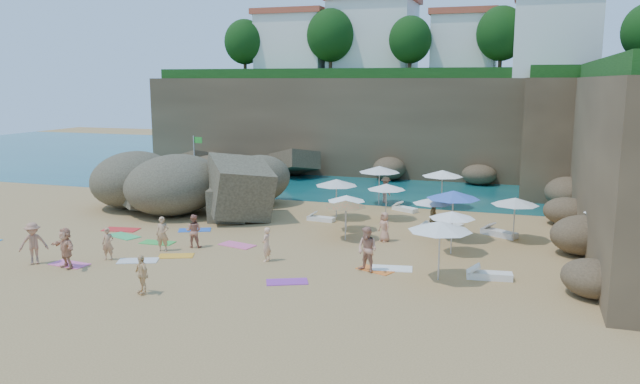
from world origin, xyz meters
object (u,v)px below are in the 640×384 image
(person_stand_0, at_px, (163,234))
(person_stand_6, at_px, (266,244))
(person_stand_4, at_px, (384,227))
(person_stand_1, at_px, (194,231))
(person_stand_3, at_px, (433,219))
(rock_outcrop, at_px, (209,206))
(person_stand_2, at_px, (386,190))
(parasol_2, at_px, (386,187))
(parasol_1, at_px, (379,169))
(person_stand_5, at_px, (188,184))
(flag_pole, at_px, (196,155))
(parasol_0, at_px, (442,173))
(lounger_0, at_px, (321,219))

(person_stand_0, relative_size, person_stand_6, 1.07)
(person_stand_4, xyz_separation_m, person_stand_6, (-4.17, -4.99, 0.02))
(person_stand_1, relative_size, person_stand_3, 0.95)
(rock_outcrop, bearing_deg, person_stand_2, 23.55)
(person_stand_6, bearing_deg, parasol_2, 164.54)
(person_stand_0, bearing_deg, rock_outcrop, 89.29)
(person_stand_0, height_order, person_stand_3, person_stand_3)
(person_stand_3, height_order, person_stand_6, person_stand_3)
(parasol_1, relative_size, person_stand_2, 1.53)
(person_stand_3, height_order, person_stand_5, person_stand_3)
(flag_pole, bearing_deg, person_stand_4, -33.22)
(person_stand_3, bearing_deg, person_stand_5, 68.24)
(rock_outcrop, bearing_deg, flag_pole, 125.38)
(parasol_1, bearing_deg, flag_pole, 172.47)
(flag_pole, height_order, person_stand_0, flag_pole)
(parasol_0, relative_size, person_stand_2, 1.47)
(parasol_2, xyz_separation_m, person_stand_2, (-1.09, 4.86, -1.04))
(parasol_0, distance_m, person_stand_4, 9.35)
(person_stand_0, height_order, person_stand_2, person_stand_2)
(lounger_0, relative_size, person_stand_5, 0.95)
(person_stand_4, bearing_deg, person_stand_5, -166.80)
(person_stand_3, relative_size, person_stand_5, 1.02)
(flag_pole, bearing_deg, rock_outcrop, -54.62)
(rock_outcrop, height_order, person_stand_2, rock_outcrop)
(rock_outcrop, bearing_deg, person_stand_5, 139.16)
(person_stand_2, distance_m, person_stand_3, 8.79)
(person_stand_1, relative_size, person_stand_5, 0.97)
(parasol_0, relative_size, person_stand_6, 1.66)
(person_stand_2, height_order, person_stand_6, person_stand_2)
(person_stand_4, bearing_deg, person_stand_6, -90.22)
(person_stand_2, bearing_deg, person_stand_0, 114.71)
(parasol_0, relative_size, person_stand_5, 1.52)
(parasol_1, relative_size, lounger_0, 1.67)
(parasol_2, bearing_deg, person_stand_4, -78.54)
(parasol_1, height_order, person_stand_0, parasol_1)
(parasol_0, xyz_separation_m, person_stand_2, (-3.67, 0.57, -1.33))
(person_stand_3, relative_size, person_stand_4, 1.15)
(person_stand_0, height_order, person_stand_6, person_stand_0)
(person_stand_0, relative_size, person_stand_1, 1.02)
(person_stand_1, bearing_deg, person_stand_4, -164.08)
(parasol_2, xyz_separation_m, person_stand_0, (-8.43, -9.80, -1.09))
(parasol_0, xyz_separation_m, person_stand_1, (-9.97, -13.04, -1.39))
(rock_outcrop, height_order, flag_pole, flag_pole)
(person_stand_4, bearing_deg, parasol_1, 144.28)
(rock_outcrop, height_order, person_stand_4, rock_outcrop)
(lounger_0, height_order, person_stand_6, person_stand_6)
(person_stand_6, bearing_deg, person_stand_4, 142.73)
(rock_outcrop, height_order, person_stand_3, rock_outcrop)
(rock_outcrop, height_order, person_stand_6, rock_outcrop)
(lounger_0, bearing_deg, rock_outcrop, 173.73)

